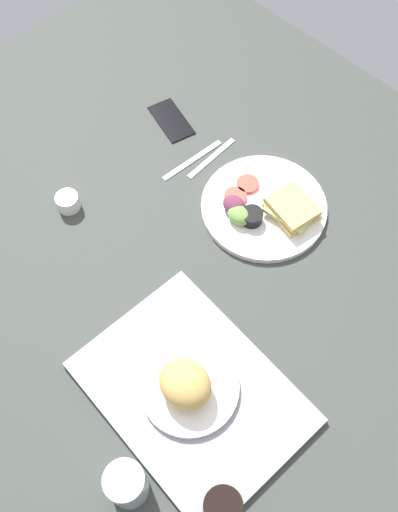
# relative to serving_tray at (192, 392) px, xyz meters

# --- Properties ---
(ground_plane) EXTENTS (1.90, 1.50, 0.03)m
(ground_plane) POSITION_rel_serving_tray_xyz_m (0.19, -0.25, -0.02)
(ground_plane) COLOR #383D38
(serving_tray) EXTENTS (0.47, 0.35, 0.02)m
(serving_tray) POSITION_rel_serving_tray_xyz_m (0.00, 0.00, 0.00)
(serving_tray) COLOR gray
(serving_tray) RESTS_ON ground_plane
(bread_plate_near) EXTENTS (0.20, 0.20, 0.09)m
(bread_plate_near) POSITION_rel_serving_tray_xyz_m (0.01, 0.01, 0.04)
(bread_plate_near) COLOR white
(bread_plate_near) RESTS_ON serving_tray
(plate_with_salad) EXTENTS (0.31, 0.31, 0.05)m
(plate_with_salad) POSITION_rel_serving_tray_xyz_m (0.20, -0.44, 0.01)
(plate_with_salad) COLOR white
(plate_with_salad) RESTS_ON ground_plane
(drinking_glass) EXTENTS (0.08, 0.08, 0.12)m
(drinking_glass) POSITION_rel_serving_tray_xyz_m (-0.05, 0.21, 0.05)
(drinking_glass) COLOR silver
(drinking_glass) RESTS_ON ground_plane
(soda_bottle) EXTENTS (0.06, 0.06, 0.20)m
(soda_bottle) POSITION_rel_serving_tray_xyz_m (-0.20, 0.13, 0.09)
(soda_bottle) COLOR black
(soda_bottle) RESTS_ON ground_plane
(espresso_cup) EXTENTS (0.06, 0.06, 0.04)m
(espresso_cup) POSITION_rel_serving_tray_xyz_m (0.54, -0.11, 0.01)
(espresso_cup) COLOR silver
(espresso_cup) RESTS_ON ground_plane
(fork) EXTENTS (0.02, 0.17, 0.01)m
(fork) POSITION_rel_serving_tray_xyz_m (0.40, -0.47, -0.01)
(fork) COLOR #B7B7BC
(fork) RESTS_ON ground_plane
(knife) EXTENTS (0.03, 0.19, 0.01)m
(knife) POSITION_rel_serving_tray_xyz_m (0.43, -0.43, -0.01)
(knife) COLOR #B7B7BC
(knife) RESTS_ON ground_plane
(cell_phone) EXTENTS (0.16, 0.11, 0.01)m
(cell_phone) POSITION_rel_serving_tray_xyz_m (0.57, -0.48, -0.00)
(cell_phone) COLOR black
(cell_phone) RESTS_ON ground_plane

